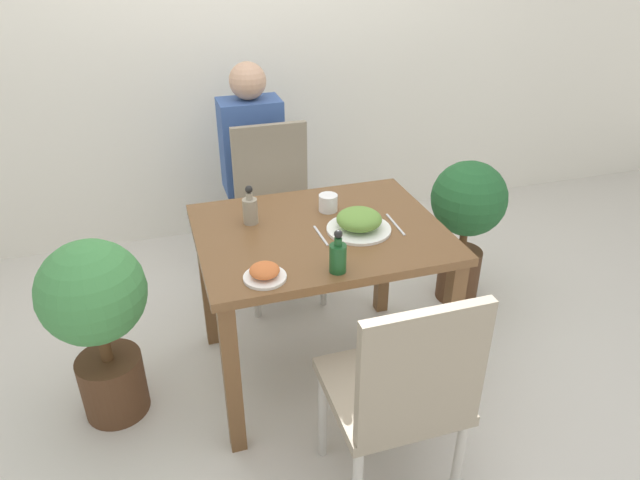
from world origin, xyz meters
name	(u,v)px	position (x,y,z in m)	size (l,w,h in m)	color
ground_plane	(320,366)	(0.00, 0.00, 0.00)	(16.00, 16.00, 0.00)	beige
wall_back	(241,23)	(0.00, 1.52, 1.30)	(8.00, 0.05, 2.60)	white
dining_table	(320,253)	(0.00, 0.00, 0.61)	(0.99, 0.78, 0.73)	brown
chair_near	(402,391)	(0.04, -0.73, 0.51)	(0.42, 0.42, 0.91)	gray
chair_far	(276,203)	(-0.01, 0.73, 0.51)	(0.42, 0.42, 0.91)	gray
food_plate	(359,222)	(0.15, -0.06, 0.77)	(0.26, 0.26, 0.09)	white
side_plate	(265,273)	(-0.29, -0.29, 0.75)	(0.15, 0.15, 0.06)	white
drink_cup	(328,203)	(0.08, 0.15, 0.76)	(0.08, 0.08, 0.07)	white
sauce_bottle	(250,209)	(-0.25, 0.14, 0.79)	(0.06, 0.06, 0.17)	gray
condiment_bottle	(338,256)	(-0.03, -0.32, 0.79)	(0.06, 0.06, 0.17)	#194C23
fork_utensil	(321,236)	(-0.01, -0.06, 0.73)	(0.01, 0.17, 0.00)	silver
spoon_utensil	(395,224)	(0.31, -0.06, 0.73)	(0.01, 0.19, 0.00)	silver
potted_plant_left	(97,314)	(-0.89, 0.01, 0.50)	(0.41, 0.41, 0.80)	#51331E
potted_plant_right	(467,215)	(0.89, 0.32, 0.50)	(0.38, 0.38, 0.79)	#51331E
person_figure	(253,167)	(-0.06, 1.10, 0.58)	(0.34, 0.22, 1.17)	#2D3347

